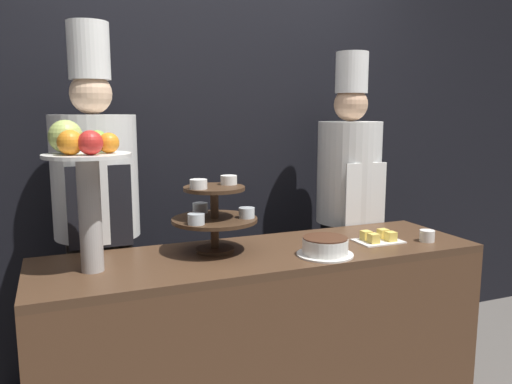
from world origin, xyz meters
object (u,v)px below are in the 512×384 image
cake_square_tray (378,238)px  chef_left (97,210)px  fruit_pedestal (84,169)px  cake_round (325,247)px  chef_center_left (348,196)px  tiered_stand (214,212)px  cup_white (427,236)px

cake_square_tray → chef_left: size_ratio=0.12×
fruit_pedestal → chef_left: (0.07, 0.47, -0.24)m
fruit_pedestal → cake_round: fruit_pedestal is taller
cake_square_tray → chef_center_left: chef_center_left is taller
cake_round → chef_center_left: bearing=50.7°
tiered_stand → cake_square_tray: 0.79m
fruit_pedestal → cake_round: 1.03m
cup_white → cake_square_tray: (-0.22, 0.08, -0.01)m
fruit_pedestal → cake_square_tray: bearing=-2.2°
fruit_pedestal → chef_center_left: bearing=17.9°
chef_left → chef_center_left: chef_left is taller
cake_round → chef_center_left: 0.81m
cake_round → chef_left: size_ratio=0.13×
cake_square_tray → chef_center_left: bearing=72.6°
tiered_stand → cake_square_tray: size_ratio=1.73×
tiered_stand → chef_left: 0.60m
cup_white → chef_center_left: 0.61m
fruit_pedestal → cake_square_tray: (1.30, -0.05, -0.38)m
cake_square_tray → cup_white: bearing=-21.0°
tiered_stand → chef_left: chef_left is taller
tiered_stand → cake_round: bearing=-29.6°
cup_white → chef_left: 1.57m
cake_round → cup_white: (0.57, 0.02, -0.01)m
cake_square_tray → cake_round: bearing=-163.4°
cake_round → chef_left: (-0.88, 0.63, 0.11)m
cup_white → chef_center_left: (-0.05, 0.60, 0.10)m
chef_center_left → cup_white: bearing=-85.0°
tiered_stand → cup_white: tiered_stand is taller
tiered_stand → chef_left: bearing=139.8°
chef_center_left → cake_round: bearing=-129.3°
fruit_pedestal → chef_left: 0.54m
cake_round → cup_white: bearing=2.1°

